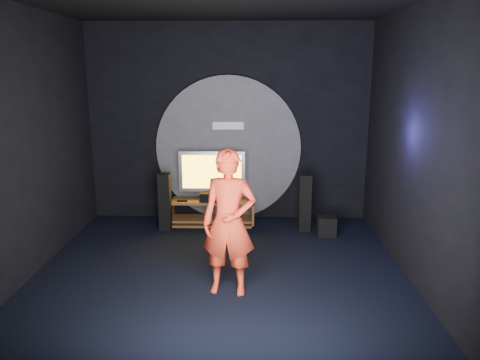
% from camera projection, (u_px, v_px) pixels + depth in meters
% --- Properties ---
extents(floor, '(5.00, 5.00, 0.00)m').
position_uv_depth(floor, '(220.00, 273.00, 6.34)').
color(floor, black).
rests_on(floor, ground).
extents(back_wall, '(5.00, 0.04, 3.50)m').
position_uv_depth(back_wall, '(228.00, 123.00, 8.37)').
color(back_wall, black).
rests_on(back_wall, ground).
extents(front_wall, '(5.00, 0.04, 3.50)m').
position_uv_depth(front_wall, '(196.00, 198.00, 3.50)').
color(front_wall, black).
rests_on(front_wall, ground).
extents(left_wall, '(0.04, 5.00, 3.50)m').
position_uv_depth(left_wall, '(24.00, 145.00, 5.99)').
color(left_wall, black).
rests_on(left_wall, ground).
extents(right_wall, '(0.04, 5.00, 3.50)m').
position_uv_depth(right_wall, '(417.00, 146.00, 5.87)').
color(right_wall, black).
rests_on(right_wall, ground).
extents(wall_disc_panel, '(2.60, 0.11, 2.60)m').
position_uv_depth(wall_disc_panel, '(228.00, 149.00, 8.42)').
color(wall_disc_panel, '#515156').
rests_on(wall_disc_panel, ground).
extents(media_console, '(1.49, 0.45, 0.45)m').
position_uv_depth(media_console, '(213.00, 214.00, 8.29)').
color(media_console, brown).
rests_on(media_console, ground).
extents(tv, '(1.16, 0.22, 0.86)m').
position_uv_depth(tv, '(212.00, 173.00, 8.19)').
color(tv, '#BABBC2').
rests_on(tv, media_console).
extents(center_speaker, '(0.40, 0.15, 0.15)m').
position_uv_depth(center_speaker, '(211.00, 197.00, 8.12)').
color(center_speaker, black).
rests_on(center_speaker, media_console).
extents(remote, '(0.18, 0.05, 0.02)m').
position_uv_depth(remote, '(182.00, 201.00, 8.13)').
color(remote, black).
rests_on(remote, media_console).
extents(tower_speaker_left, '(0.20, 0.22, 0.98)m').
position_uv_depth(tower_speaker_left, '(165.00, 202.00, 7.97)').
color(tower_speaker_left, black).
rests_on(tower_speaker_left, ground).
extents(tower_speaker_right, '(0.20, 0.22, 0.98)m').
position_uv_depth(tower_speaker_right, '(305.00, 203.00, 7.91)').
color(tower_speaker_right, black).
rests_on(tower_speaker_right, ground).
extents(subwoofer, '(0.30, 0.30, 0.33)m').
position_uv_depth(subwoofer, '(326.00, 226.00, 7.75)').
color(subwoofer, black).
rests_on(subwoofer, ground).
extents(player, '(0.70, 0.50, 1.79)m').
position_uv_depth(player, '(229.00, 223.00, 5.61)').
color(player, red).
rests_on(player, ground).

